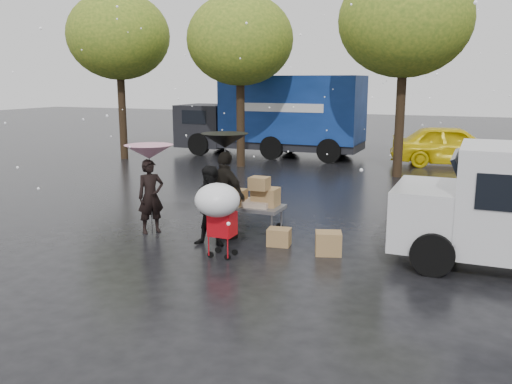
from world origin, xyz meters
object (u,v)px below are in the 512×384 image
at_px(shopping_cart, 218,204).
at_px(person_pink, 151,196).
at_px(blue_truck, 274,116).
at_px(vendor_cart, 253,199).
at_px(yellow_taxi, 452,145).
at_px(person_black, 226,195).

bearing_deg(shopping_cart, person_pink, 154.15).
height_order(shopping_cart, blue_truck, blue_truck).
xyz_separation_m(vendor_cart, yellow_taxi, (3.52, 11.73, 0.07)).
relative_size(blue_truck, yellow_taxi, 1.77).
bearing_deg(person_pink, vendor_cart, -27.80).
bearing_deg(person_pink, blue_truck, 45.54).
bearing_deg(yellow_taxi, shopping_cart, 155.47).
xyz_separation_m(vendor_cart, blue_truck, (-3.96, 11.70, 1.03)).
xyz_separation_m(vendor_cart, shopping_cart, (0.17, -2.02, 0.34)).
relative_size(person_black, yellow_taxi, 0.40).
xyz_separation_m(person_pink, person_black, (1.71, 0.23, 0.12)).
height_order(vendor_cart, shopping_cart, shopping_cart).
xyz_separation_m(person_black, blue_truck, (-3.65, 12.43, 0.82)).
distance_m(blue_truck, yellow_taxi, 7.54).
relative_size(person_pink, blue_truck, 0.20).
height_order(vendor_cart, yellow_taxi, yellow_taxi).
relative_size(shopping_cart, blue_truck, 0.18).
bearing_deg(person_black, vendor_cart, -92.17).
xyz_separation_m(person_pink, vendor_cart, (2.02, 0.96, -0.09)).
distance_m(person_black, yellow_taxi, 13.04).
bearing_deg(shopping_cart, yellow_taxi, 76.31).
xyz_separation_m(person_pink, shopping_cart, (2.19, -1.06, 0.25)).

